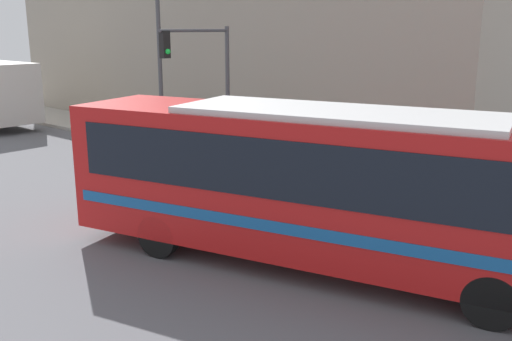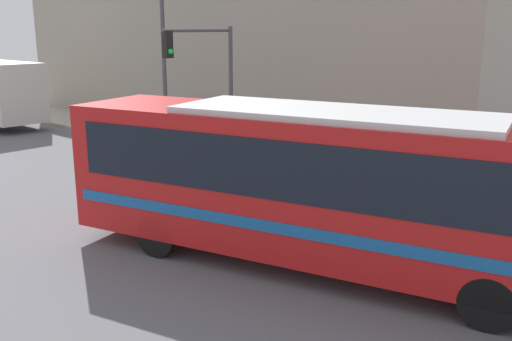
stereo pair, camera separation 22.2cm
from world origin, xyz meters
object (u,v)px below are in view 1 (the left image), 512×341
traffic_light_pole (205,69)px  pedestrian_near_corner (253,132)px  street_lamp (151,41)px  city_bus (334,180)px  fire_hydrant (369,173)px  parking_meter (203,128)px  pedestrian_mid_block (173,117)px

traffic_light_pole → pedestrian_near_corner: 3.51m
street_lamp → traffic_light_pole: bearing=-102.0°
traffic_light_pole → city_bus: bearing=-119.0°
traffic_light_pole → street_lamp: street_lamp is taller
street_lamp → fire_hydrant: bearing=-89.2°
fire_hydrant → traffic_light_pole: traffic_light_pole is taller
street_lamp → pedestrian_near_corner: street_lamp is taller
parking_meter → traffic_light_pole: bearing=-128.6°
traffic_light_pole → parking_meter: (1.02, 1.28, -2.43)m
fire_hydrant → traffic_light_pole: bearing=99.2°
fire_hydrant → pedestrian_mid_block: bearing=83.4°
street_lamp → pedestrian_mid_block: size_ratio=4.00×
city_bus → pedestrian_near_corner: size_ratio=7.68×
city_bus → pedestrian_near_corner: bearing=35.7°
fire_hydrant → parking_meter: (-0.00, 7.59, 0.57)m
parking_meter → pedestrian_mid_block: (1.26, 3.27, -0.03)m
city_bus → fire_hydrant: bearing=9.2°
city_bus → pedestrian_mid_block: size_ratio=6.72×
traffic_light_pole → street_lamp: size_ratio=0.68×
fire_hydrant → street_lamp: 11.11m
city_bus → street_lamp: bearing=51.6°
pedestrian_mid_block → pedestrian_near_corner: bearing=-89.1°
traffic_light_pole → pedestrian_near_corner: (2.36, -0.21, -2.59)m
pedestrian_near_corner → parking_meter: bearing=131.9°
traffic_light_pole → fire_hydrant: bearing=-80.8°
fire_hydrant → parking_meter: parking_meter is taller
fire_hydrant → pedestrian_near_corner: bearing=77.6°
fire_hydrant → parking_meter: size_ratio=0.54×
fire_hydrant → pedestrian_near_corner: 6.26m
traffic_light_pole → pedestrian_near_corner: traffic_light_pole is taller
traffic_light_pole → pedestrian_mid_block: size_ratio=2.72×
city_bus → pedestrian_near_corner: 11.39m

